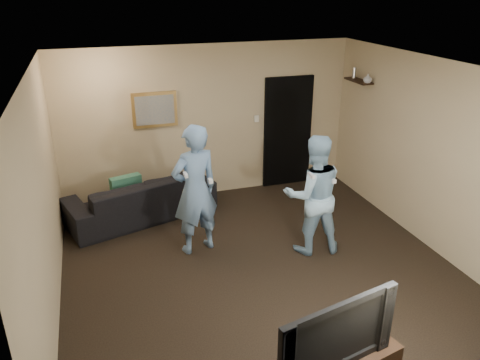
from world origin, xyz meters
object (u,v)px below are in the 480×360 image
object	(u,v)px
wii_player_left	(195,190)
wii_player_right	(313,195)
sofa	(141,197)
television	(329,329)

from	to	relation	value
wii_player_left	wii_player_right	bearing A→B (deg)	-18.03
sofa	wii_player_right	xyz separation A→B (m)	(2.13, -1.75, 0.51)
sofa	wii_player_right	size ratio (longest dim) A/B	1.37
wii_player_right	sofa	bearing A→B (deg)	140.58
television	wii_player_left	distance (m)	2.97
television	wii_player_right	world-z (taller)	wii_player_right
television	wii_player_left	xyz separation A→B (m)	(-0.46, 2.94, 0.08)
sofa	television	size ratio (longest dim) A/B	1.97
sofa	television	distance (m)	4.36
sofa	television	xyz separation A→B (m)	(1.08, -4.19, 0.50)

